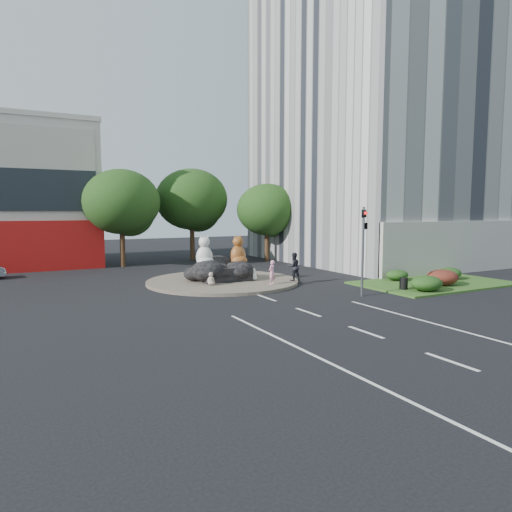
{
  "coord_description": "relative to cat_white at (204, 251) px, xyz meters",
  "views": [
    {
      "loc": [
        -12.12,
        -17.52,
        4.81
      ],
      "look_at": [
        1.01,
        7.18,
        2.0
      ],
      "focal_mm": 32.0,
      "sensor_mm": 36.0,
      "label": 1
    }
  ],
  "objects": [
    {
      "name": "ground",
      "position": [
        1.24,
        -10.09,
        -2.15
      ],
      "size": [
        120.0,
        120.0,
        0.0
      ],
      "primitive_type": "plane",
      "color": "black",
      "rests_on": "ground"
    },
    {
      "name": "roundabout_island",
      "position": [
        1.24,
        -0.09,
        -2.05
      ],
      "size": [
        10.0,
        10.0,
        0.2
      ],
      "primitive_type": "cylinder",
      "color": "brown",
      "rests_on": "ground"
    },
    {
      "name": "rock_plinth",
      "position": [
        1.24,
        -0.09,
        -1.5
      ],
      "size": [
        3.2,
        2.6,
        0.9
      ],
      "primitive_type": null,
      "color": "black",
      "rests_on": "roundabout_island"
    },
    {
      "name": "office_tower",
      "position": [
        21.24,
        5.91,
        15.35
      ],
      "size": [
        20.0,
        20.0,
        35.0
      ],
      "primitive_type": "cube",
      "color": "silver",
      "rests_on": "ground"
    },
    {
      "name": "grass_verge",
      "position": [
        13.24,
        -7.09,
        -2.09
      ],
      "size": [
        10.0,
        6.0,
        0.12
      ],
      "primitive_type": "cube",
      "color": "#2B531B",
      "rests_on": "ground"
    },
    {
      "name": "tree_left",
      "position": [
        -2.69,
        11.97,
        3.1
      ],
      "size": [
        6.46,
        6.46,
        8.27
      ],
      "color": "#382314",
      "rests_on": "ground"
    },
    {
      "name": "tree_mid",
      "position": [
        4.31,
        13.97,
        3.41
      ],
      "size": [
        6.84,
        6.84,
        8.76
      ],
      "color": "#382314",
      "rests_on": "ground"
    },
    {
      "name": "tree_right",
      "position": [
        10.31,
        9.97,
        2.48
      ],
      "size": [
        5.7,
        5.7,
        7.3
      ],
      "color": "#382314",
      "rests_on": "ground"
    },
    {
      "name": "hedge_near_green",
      "position": [
        10.24,
        -9.09,
        -1.58
      ],
      "size": [
        2.0,
        1.6,
        0.9
      ],
      "primitive_type": "ellipsoid",
      "color": "#133D13",
      "rests_on": "grass_verge"
    },
    {
      "name": "hedge_red",
      "position": [
        12.74,
        -8.09,
        -1.53
      ],
      "size": [
        2.2,
        1.76,
        0.99
      ],
      "primitive_type": "ellipsoid",
      "color": "#441712",
      "rests_on": "grass_verge"
    },
    {
      "name": "hedge_mid_green",
      "position": [
        15.24,
        -6.59,
        -1.62
      ],
      "size": [
        1.8,
        1.44,
        0.81
      ],
      "primitive_type": "ellipsoid",
      "color": "#133D13",
      "rests_on": "grass_verge"
    },
    {
      "name": "hedge_back_green",
      "position": [
        11.74,
        -5.29,
        -1.67
      ],
      "size": [
        1.6,
        1.28,
        0.72
      ],
      "primitive_type": "ellipsoid",
      "color": "#133D13",
      "rests_on": "grass_verge"
    },
    {
      "name": "traffic_light",
      "position": [
        6.34,
        -8.1,
        1.47
      ],
      "size": [
        0.44,
        1.24,
        5.0
      ],
      "color": "#595B60",
      "rests_on": "ground"
    },
    {
      "name": "street_lamp",
      "position": [
        14.06,
        -2.09,
        2.41
      ],
      "size": [
        2.34,
        0.22,
        8.06
      ],
      "color": "#595B60",
      "rests_on": "ground"
    },
    {
      "name": "cat_white",
      "position": [
        0.0,
        0.0,
        0.0
      ],
      "size": [
        1.51,
        1.39,
        2.1
      ],
      "primitive_type": null,
      "rotation": [
        0.0,
        0.0,
        -0.28
      ],
      "color": "silver",
      "rests_on": "rock_plinth"
    },
    {
      "name": "cat_tabby",
      "position": [
        2.31,
        -0.24,
        -0.0
      ],
      "size": [
        1.45,
        1.32,
        2.09
      ],
      "primitive_type": null,
      "rotation": [
        0.0,
        0.0,
        0.2
      ],
      "color": "#B97126",
      "rests_on": "rock_plinth"
    },
    {
      "name": "kitten_calico",
      "position": [
        -0.27,
        -1.73,
        -1.52
      ],
      "size": [
        0.54,
        0.47,
        0.85
      ],
      "primitive_type": null,
      "rotation": [
        0.0,
        0.0,
        -0.06
      ],
      "color": "beige",
      "rests_on": "roundabout_island"
    },
    {
      "name": "kitten_white",
      "position": [
        3.02,
        -1.13,
        -1.54
      ],
      "size": [
        0.63,
        0.61,
        0.82
      ],
      "primitive_type": null,
      "rotation": [
        0.0,
        0.0,
        0.5
      ],
      "color": "white",
      "rests_on": "roundabout_island"
    },
    {
      "name": "pedestrian_pink",
      "position": [
        3.26,
        -3.15,
        -1.2
      ],
      "size": [
        0.65,
        0.58,
        1.5
      ],
      "primitive_type": "imported",
      "rotation": [
        0.0,
        0.0,
        3.66
      ],
      "color": "pink",
      "rests_on": "roundabout_island"
    },
    {
      "name": "pedestrian_dark",
      "position": [
        5.24,
        -2.57,
        -1.02
      ],
      "size": [
        0.96,
        0.78,
        1.85
      ],
      "primitive_type": "imported",
      "rotation": [
        0.0,
        0.0,
        3.05
      ],
      "color": "black",
      "rests_on": "roundabout_island"
    },
    {
      "name": "litter_bin",
      "position": [
        9.5,
        -8.05,
        -1.68
      ],
      "size": [
        0.6,
        0.6,
        0.7
      ],
      "primitive_type": "cylinder",
      "rotation": [
        0.0,
        0.0,
        0.31
      ],
      "color": "black",
      "rests_on": "grass_verge"
    }
  ]
}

